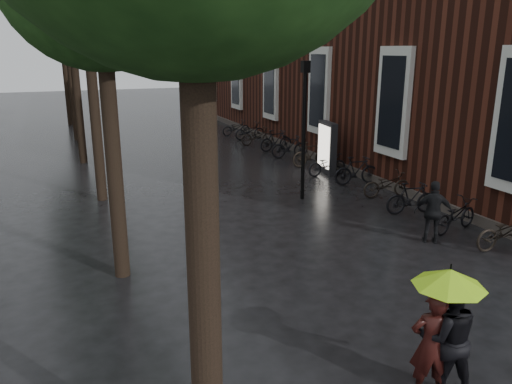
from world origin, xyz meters
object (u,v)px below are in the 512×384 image
ad_lightbox (327,147)px  lamp_post (304,117)px  person_burgundy (431,345)px  parked_bicycles (317,158)px  pedestrian_walking (433,212)px  person_black (447,337)px

ad_lightbox → lamp_post: bearing=-123.3°
person_burgundy → parked_bicycles: bearing=-88.3°
ad_lightbox → person_burgundy: bearing=-105.7°
person_burgundy → pedestrian_walking: 6.12m
person_burgundy → ad_lightbox: 13.27m
pedestrian_walking → parked_bicycles: (1.22, 8.08, -0.33)m
person_black → ad_lightbox: (5.16, 12.14, 0.13)m
person_black → parked_bicycles: person_black is taller
person_burgundy → pedestrian_walking: bearing=-107.3°
person_burgundy → lamp_post: (2.83, 9.22, 1.86)m
pedestrian_walking → lamp_post: 5.15m
ad_lightbox → parked_bicycles: bearing=111.6°
pedestrian_walking → lamp_post: size_ratio=0.37×
person_burgundy → parked_bicycles: (5.29, 12.65, -0.32)m
pedestrian_walking → lamp_post: bearing=-40.9°
ad_lightbox → person_black: bearing=-104.7°
person_burgundy → person_black: 0.27m
ad_lightbox → pedestrian_walking: bearing=-91.8°
person_black → parked_bicycles: 13.64m
person_black → parked_bicycles: (5.03, 12.67, -0.40)m
parked_bicycles → person_burgundy: bearing=-112.7°
person_black → parked_bicycles: bearing=-88.8°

